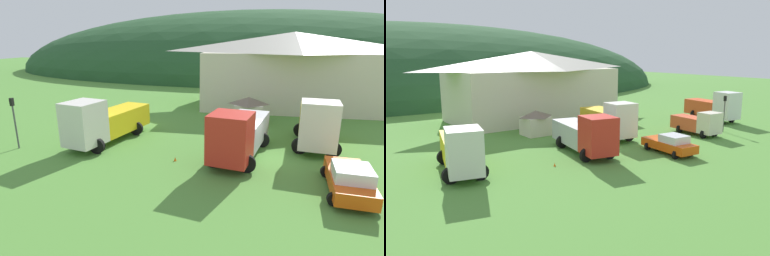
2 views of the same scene
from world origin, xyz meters
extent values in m
plane|color=#518C38|center=(0.00, 0.00, 0.00)|extent=(200.00, 200.00, 0.00)
ellipsoid|color=#234C28|center=(0.00, 59.09, 0.00)|extent=(121.78, 60.00, 28.38)
cube|color=beige|center=(3.59, 17.39, 3.13)|extent=(19.68, 10.22, 6.26)
pyramid|color=#B7B2A3|center=(3.59, 17.39, 7.36)|extent=(21.25, 11.04, 2.19)
cube|color=beige|center=(-1.00, 8.62, 0.94)|extent=(2.58, 2.39, 1.88)
pyramid|color=#6B5B4C|center=(-1.00, 8.62, 2.21)|extent=(2.79, 2.58, 0.66)
cube|color=silver|center=(-11.99, -1.28, 2.07)|extent=(2.73, 2.96, 3.04)
cube|color=black|center=(-12.02, -1.40, 2.74)|extent=(1.62, 2.24, 0.97)
cube|color=yellow|center=(-11.10, 2.60, 1.42)|extent=(3.38, 5.80, 1.74)
cylinder|color=black|center=(-11.06, -1.49, 0.55)|extent=(1.10, 0.30, 1.10)
cylinder|color=black|center=(-12.93, -1.06, 0.55)|extent=(1.10, 0.30, 1.10)
cylinder|color=black|center=(-9.98, 3.19, 0.55)|extent=(1.10, 0.30, 1.10)
cylinder|color=black|center=(-11.85, 3.61, 0.55)|extent=(1.10, 0.30, 1.10)
cube|color=red|center=(-1.81, -2.48, 2.03)|extent=(2.83, 2.90, 2.96)
cube|color=black|center=(-1.83, -2.60, 2.68)|extent=(1.65, 2.19, 0.95)
cube|color=#B2B2B7|center=(-1.01, 1.50, 1.43)|extent=(3.45, 6.01, 1.75)
cylinder|color=black|center=(-0.79, -2.68, 0.55)|extent=(1.10, 0.30, 1.10)
cylinder|color=black|center=(-2.83, -2.27, 0.55)|extent=(1.10, 0.30, 1.10)
cylinder|color=black|center=(0.18, 2.13, 0.55)|extent=(1.10, 0.30, 1.10)
cylinder|color=black|center=(-1.87, 2.54, 0.55)|extent=(1.10, 0.30, 1.10)
cube|color=silver|center=(3.78, 1.11, 2.15)|extent=(2.70, 2.55, 3.19)
cube|color=black|center=(3.76, 1.00, 2.85)|extent=(1.53, 1.95, 1.02)
cube|color=gold|center=(4.26, 4.51, 1.63)|extent=(3.03, 4.91, 2.15)
cylinder|color=black|center=(4.82, 0.97, 0.55)|extent=(1.10, 0.30, 1.10)
cylinder|color=black|center=(2.73, 1.26, 0.55)|extent=(1.10, 0.30, 1.10)
cylinder|color=black|center=(5.40, 5.04, 0.55)|extent=(1.10, 0.30, 1.10)
cylinder|color=black|center=(3.31, 5.34, 0.55)|extent=(1.10, 0.30, 1.10)
cube|color=#E7520F|center=(4.43, -4.21, 0.69)|extent=(2.38, 5.06, 0.70)
cube|color=silver|center=(4.38, -4.79, 1.35)|extent=(1.94, 2.12, 0.62)
cylinder|color=black|center=(5.10, -5.95, 0.34)|extent=(0.68, 0.24, 0.68)
cylinder|color=black|center=(3.44, -5.79, 0.34)|extent=(0.68, 0.24, 0.68)
cylinder|color=black|center=(5.43, -2.63, 0.34)|extent=(0.68, 0.24, 0.68)
cylinder|color=black|center=(3.77, -2.47, 0.34)|extent=(0.68, 0.24, 0.68)
cylinder|color=#4C4C51|center=(-17.21, -1.64, 1.58)|extent=(0.12, 0.12, 3.17)
cube|color=black|center=(-17.21, -1.64, 3.44)|extent=(0.20, 0.24, 0.55)
sphere|color=red|center=(-17.21, -1.51, 3.44)|extent=(0.14, 0.14, 0.14)
cone|color=orange|center=(-5.40, -1.78, 0.00)|extent=(0.36, 0.36, 0.53)
camera|label=1|loc=(-0.62, -20.10, 7.69)|focal=29.00mm
camera|label=2|loc=(-20.24, -25.06, 8.41)|focal=35.97mm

